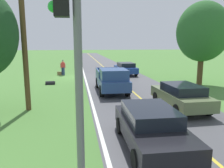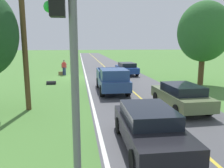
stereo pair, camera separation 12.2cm
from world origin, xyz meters
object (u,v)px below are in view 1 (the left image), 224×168
Objects in this scene: suitcase_carried at (59,73)px; utility_pole_roadside at (23,32)px; hitchhiker_walking at (63,67)px; traffic_light_mast at (70,47)px; pickup_truck_passing at (112,79)px; sedan_near_oncoming at (126,68)px; sedan_mid_oncoming at (181,95)px; tree_far_side_near at (203,32)px; sedan_ahead_same_lane at (151,127)px.

suitcase_carried is 14.22m from utility_pole_roadside.
hitchhiker_walking is 21.95m from traffic_light_mast.
sedan_near_oncoming is at bearing -108.73° from pickup_truck_passing.
pickup_truck_passing is 0.65× the size of utility_pole_roadside.
sedan_mid_oncoming is 0.99× the size of sedan_near_oncoming.
pickup_truck_passing is at bearing 12.46° from tree_far_side_near.
sedan_near_oncoming is at bearing -99.83° from sedan_ahead_same_lane.
sedan_ahead_same_lane is at bearing 101.89° from hitchhiker_walking.
sedan_near_oncoming is at bearing -105.43° from traffic_light_mast.
tree_far_side_near reaches higher than hitchhiker_walking.
sedan_near_oncoming is at bearing -122.93° from utility_pole_roadside.
sedan_near_oncoming is at bearing -89.87° from sedan_mid_oncoming.
suitcase_carried is at bearing -62.67° from sedan_mid_oncoming.
pickup_truck_passing is at bearing -102.84° from traffic_light_mast.
hitchhiker_walking is 14.09m from utility_pole_roadside.
hitchhiker_walking is at bearing -94.83° from utility_pole_roadside.
sedan_near_oncoming is 15.69m from utility_pole_roadside.
suitcase_carried is 0.09× the size of traffic_light_mast.
utility_pole_roadside reaches higher than tree_far_side_near.
sedan_mid_oncoming is at bearing -126.87° from sedan_ahead_same_lane.
pickup_truck_passing is at bearing -90.58° from sedan_ahead_same_lane.
suitcase_carried is 0.10× the size of sedan_near_oncoming.
tree_far_side_near is (-10.87, -13.69, 1.01)m from traffic_light_mast.
hitchhiker_walking is 0.25× the size of tree_far_side_near.
suitcase_carried is at bearing -32.30° from tree_far_side_near.
suitcase_carried is at bearing 5.86° from hitchhiker_walking.
traffic_light_mast is (2.71, 11.89, 2.59)m from pickup_truck_passing.
suitcase_carried is 16.62m from sedan_mid_oncoming.
pickup_truck_passing reaches higher than suitcase_carried.
sedan_near_oncoming is (-5.78, -20.94, -2.80)m from traffic_light_mast.
tree_far_side_near is at bearing 62.70° from suitcase_carried.
hitchhiker_walking is 3.80× the size of suitcase_carried.
traffic_light_mast is at bearing 77.16° from pickup_truck_passing.
utility_pole_roadside reaches higher than pickup_truck_passing.
suitcase_carried is at bearing -85.21° from traffic_light_mast.
sedan_mid_oncoming is at bearing 90.13° from sedan_near_oncoming.
hitchhiker_walking is 0.39× the size of sedan_mid_oncoming.
sedan_mid_oncoming is 13.98m from sedan_near_oncoming.
hitchhiker_walking is at bearing -86.33° from traffic_light_mast.
sedan_mid_oncoming is at bearing 115.95° from hitchhiker_walking.
traffic_light_mast is 9.48m from sedan_mid_oncoming.
utility_pole_roadside is at bearing 1.94° from suitcase_carried.
sedan_near_oncoming is at bearing 89.16° from suitcase_carried.
traffic_light_mast is at bearing 51.56° from tree_far_side_near.
pickup_truck_passing reaches higher than sedan_ahead_same_lane.
traffic_light_mast is (-1.40, 21.76, 2.57)m from hitchhiker_walking.
sedan_near_oncoming is 0.54× the size of utility_pole_roadside.
utility_pole_roadside is (1.15, 13.68, 3.19)m from hitchhiker_walking.
pickup_truck_passing reaches higher than sedan_near_oncoming.
hitchhiker_walking is 0.39× the size of sedan_ahead_same_lane.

